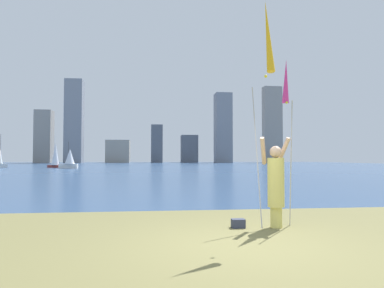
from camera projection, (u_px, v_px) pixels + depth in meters
ground at (161, 168)px, 56.68m from camera, size 120.00×138.00×0.12m
person at (276, 183)px, 7.73m from camera, size 0.73×0.54×1.99m
kite_flag_left at (267, 41)px, 7.12m from camera, size 0.16×1.39×4.76m
kite_flag_right at (286, 86)px, 8.19m from camera, size 0.16×0.49×3.81m
bag at (238, 223)px, 7.67m from camera, size 0.28×0.21×0.19m
sailboat_1 at (70, 158)px, 50.56m from camera, size 2.76×1.57×3.87m
sailboat_4 at (55, 155)px, 54.76m from camera, size 2.28×1.54×4.76m
skyline_tower_0 at (44, 137)px, 107.30m from camera, size 4.89×4.53×16.04m
skyline_tower_1 at (74, 121)px, 106.43m from camera, size 5.20×4.48×25.22m
skyline_tower_2 at (118, 151)px, 111.21m from camera, size 7.24×6.79×7.08m
skyline_tower_3 at (157, 144)px, 111.76m from camera, size 3.61×3.80×11.99m
skyline_tower_4 at (189, 149)px, 114.15m from camera, size 5.22×5.59×8.82m
skyline_tower_5 at (223, 128)px, 112.35m from camera, size 5.11×5.44×22.10m
skyline_tower_6 at (272, 125)px, 113.58m from camera, size 5.86×3.18×24.51m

